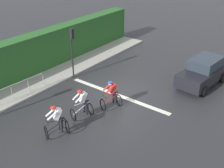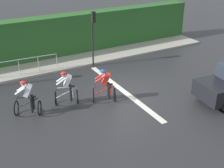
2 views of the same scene
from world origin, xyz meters
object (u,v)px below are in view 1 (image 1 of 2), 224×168
pedestrian_railing_kerbside (20,86)px  cyclist_mid (112,95)px  car_black (203,72)px  cyclist_lead (57,122)px  cyclist_second (82,104)px  traffic_light_near_crossing (72,46)px

pedestrian_railing_kerbside → cyclist_mid: bearing=-154.9°
car_black → pedestrian_railing_kerbside: size_ratio=1.27×
cyclist_lead → car_black: (-3.45, -9.29, 0.08)m
cyclist_second → cyclist_mid: 1.79m
cyclist_second → pedestrian_railing_kerbside: bearing=8.7°
cyclist_lead → cyclist_mid: (-0.55, -3.52, 0.00)m
cyclist_lead → car_black: car_black is taller
cyclist_lead → cyclist_second: bearing=-87.1°
cyclist_mid → traffic_light_near_crossing: 4.84m
traffic_light_near_crossing → pedestrian_railing_kerbside: (0.58, 3.87, -1.44)m
cyclist_second → traffic_light_near_crossing: 5.11m
car_black → pedestrian_railing_kerbside: car_black is taller
cyclist_lead → pedestrian_railing_kerbside: size_ratio=0.50×
car_black → traffic_light_near_crossing: bearing=30.2°
cyclist_second → car_black: 8.24m
cyclist_second → car_black: bearing=-115.5°
cyclist_second → pedestrian_railing_kerbside: (4.29, 0.65, -0.02)m
cyclist_lead → pedestrian_railing_kerbside: (4.39, -1.20, -0.02)m
cyclist_lead → cyclist_mid: bearing=-99.0°
cyclist_lead → car_black: 9.91m
pedestrian_railing_kerbside → traffic_light_near_crossing: bearing=-98.6°
cyclist_lead → traffic_light_near_crossing: (3.80, -5.07, 1.43)m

